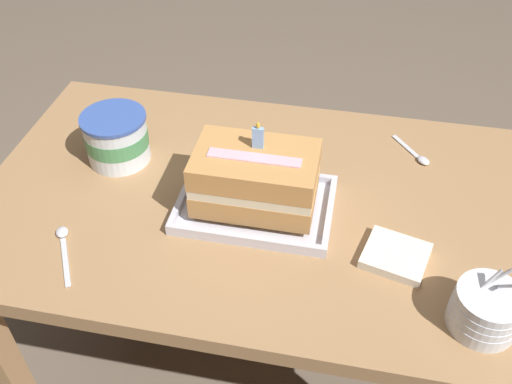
{
  "coord_description": "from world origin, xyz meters",
  "views": [
    {
      "loc": [
        0.17,
        -0.85,
        1.48
      ],
      "look_at": [
        0.0,
        -0.02,
        0.71
      ],
      "focal_mm": 39.94,
      "sensor_mm": 36.0,
      "label": 1
    }
  ],
  "objects_px": {
    "foil_tray": "(256,206)",
    "birthday_cake": "(256,178)",
    "ice_cream_tub": "(117,137)",
    "serving_spoon_by_bowls": "(419,157)",
    "bowl_stack": "(486,310)",
    "napkin_pile": "(396,256)",
    "serving_spoon_near_tray": "(63,241)"
  },
  "relations": [
    {
      "from": "serving_spoon_near_tray",
      "to": "serving_spoon_by_bowls",
      "type": "height_order",
      "value": "same"
    },
    {
      "from": "birthday_cake",
      "to": "serving_spoon_near_tray",
      "type": "bearing_deg",
      "value": -154.27
    },
    {
      "from": "ice_cream_tub",
      "to": "napkin_pile",
      "type": "height_order",
      "value": "ice_cream_tub"
    },
    {
      "from": "bowl_stack",
      "to": "birthday_cake",
      "type": "bearing_deg",
      "value": 154.71
    },
    {
      "from": "bowl_stack",
      "to": "serving_spoon_by_bowls",
      "type": "distance_m",
      "value": 0.44
    },
    {
      "from": "bowl_stack",
      "to": "napkin_pile",
      "type": "bearing_deg",
      "value": 140.39
    },
    {
      "from": "foil_tray",
      "to": "serving_spoon_by_bowls",
      "type": "distance_m",
      "value": 0.4
    },
    {
      "from": "foil_tray",
      "to": "bowl_stack",
      "type": "height_order",
      "value": "bowl_stack"
    },
    {
      "from": "serving_spoon_near_tray",
      "to": "bowl_stack",
      "type": "bearing_deg",
      "value": -2.61
    },
    {
      "from": "bowl_stack",
      "to": "serving_spoon_by_bowls",
      "type": "relative_size",
      "value": 1.15
    },
    {
      "from": "foil_tray",
      "to": "birthday_cake",
      "type": "xyz_separation_m",
      "value": [
        0.0,
        0.0,
        0.07
      ]
    },
    {
      "from": "ice_cream_tub",
      "to": "serving_spoon_by_bowls",
      "type": "xyz_separation_m",
      "value": [
        0.65,
        0.13,
        -0.05
      ]
    },
    {
      "from": "foil_tray",
      "to": "birthday_cake",
      "type": "height_order",
      "value": "birthday_cake"
    },
    {
      "from": "birthday_cake",
      "to": "ice_cream_tub",
      "type": "xyz_separation_m",
      "value": [
        -0.33,
        0.1,
        -0.03
      ]
    },
    {
      "from": "foil_tray",
      "to": "serving_spoon_near_tray",
      "type": "height_order",
      "value": "foil_tray"
    },
    {
      "from": "ice_cream_tub",
      "to": "napkin_pile",
      "type": "xyz_separation_m",
      "value": [
        0.61,
        -0.18,
        -0.05
      ]
    },
    {
      "from": "ice_cream_tub",
      "to": "foil_tray",
      "type": "bearing_deg",
      "value": -17.26
    },
    {
      "from": "bowl_stack",
      "to": "napkin_pile",
      "type": "relative_size",
      "value": 0.92
    },
    {
      "from": "serving_spoon_near_tray",
      "to": "napkin_pile",
      "type": "distance_m",
      "value": 0.62
    },
    {
      "from": "serving_spoon_by_bowls",
      "to": "bowl_stack",
      "type": "bearing_deg",
      "value": -77.57
    },
    {
      "from": "foil_tray",
      "to": "ice_cream_tub",
      "type": "distance_m",
      "value": 0.35
    },
    {
      "from": "napkin_pile",
      "to": "serving_spoon_near_tray",
      "type": "bearing_deg",
      "value": -172.47
    },
    {
      "from": "foil_tray",
      "to": "serving_spoon_near_tray",
      "type": "relative_size",
      "value": 2.21
    },
    {
      "from": "foil_tray",
      "to": "bowl_stack",
      "type": "relative_size",
      "value": 2.49
    },
    {
      "from": "serving_spoon_by_bowls",
      "to": "serving_spoon_near_tray",
      "type": "bearing_deg",
      "value": -149.31
    },
    {
      "from": "birthday_cake",
      "to": "serving_spoon_near_tray",
      "type": "height_order",
      "value": "birthday_cake"
    },
    {
      "from": "bowl_stack",
      "to": "napkin_pile",
      "type": "height_order",
      "value": "bowl_stack"
    },
    {
      "from": "bowl_stack",
      "to": "foil_tray",
      "type": "bearing_deg",
      "value": 154.71
    },
    {
      "from": "bowl_stack",
      "to": "ice_cream_tub",
      "type": "height_order",
      "value": "bowl_stack"
    },
    {
      "from": "birthday_cake",
      "to": "foil_tray",
      "type": "bearing_deg",
      "value": -90.0
    },
    {
      "from": "ice_cream_tub",
      "to": "bowl_stack",
      "type": "bearing_deg",
      "value": -21.87
    },
    {
      "from": "bowl_stack",
      "to": "napkin_pile",
      "type": "xyz_separation_m",
      "value": [
        -0.14,
        0.12,
        -0.03
      ]
    }
  ]
}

